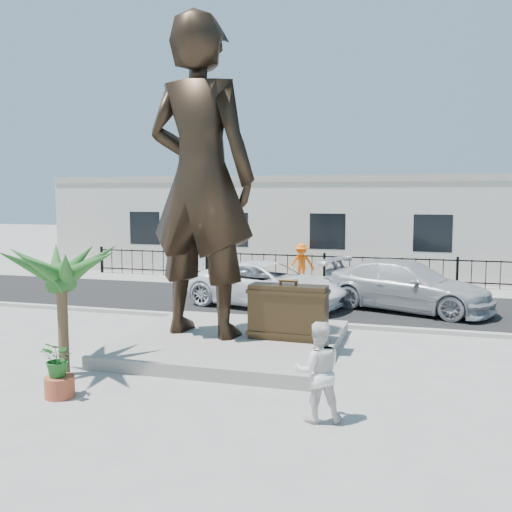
{
  "coord_description": "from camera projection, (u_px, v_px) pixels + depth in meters",
  "views": [
    {
      "loc": [
        3.98,
        -11.78,
        3.87
      ],
      "look_at": [
        0.0,
        2.0,
        2.3
      ],
      "focal_mm": 40.0,
      "sensor_mm": 36.0,
      "label": 1
    }
  ],
  "objects": [
    {
      "name": "building",
      "position": [
        338.0,
        227.0,
        28.77
      ],
      "size": [
        28.0,
        7.0,
        4.4
      ],
      "primitive_type": "cube",
      "color": "silver",
      "rests_on": "ground"
    },
    {
      "name": "plinth",
      "position": [
        231.0,
        342.0,
        14.32
      ],
      "size": [
        5.2,
        5.2,
        0.3
      ],
      "primitive_type": "cube",
      "color": "gray",
      "rests_on": "ground"
    },
    {
      "name": "suitcase",
      "position": [
        288.0,
        312.0,
        14.02
      ],
      "size": [
        1.92,
        0.65,
        1.35
      ],
      "primitive_type": "cube",
      "rotation": [
        0.0,
        0.0,
        -0.02
      ],
      "color": "#352616",
      "rests_on": "plinth"
    },
    {
      "name": "planter",
      "position": [
        60.0,
        387.0,
        10.87
      ],
      "size": [
        0.56,
        0.56,
        0.4
      ],
      "primitive_type": "cylinder",
      "color": "#A5482B",
      "rests_on": "ground"
    },
    {
      "name": "tourist",
      "position": [
        318.0,
        371.0,
        9.67
      ],
      "size": [
        1.01,
        0.9,
        1.73
      ],
      "primitive_type": "imported",
      "rotation": [
        0.0,
        0.0,
        3.48
      ],
      "color": "silver",
      "rests_on": "ground"
    },
    {
      "name": "car_white",
      "position": [
        267.0,
        284.0,
        19.59
      ],
      "size": [
        5.94,
        3.77,
        1.53
      ],
      "primitive_type": "imported",
      "rotation": [
        0.0,
        0.0,
        1.33
      ],
      "color": "white",
      "rests_on": "street"
    },
    {
      "name": "ground",
      "position": [
        231.0,
        367.0,
        12.77
      ],
      "size": [
        100.0,
        100.0,
        0.0
      ],
      "primitive_type": "plane",
      "color": "#9E9991",
      "rests_on": "ground"
    },
    {
      "name": "worker",
      "position": [
        301.0,
        263.0,
        24.74
      ],
      "size": [
        1.15,
        0.71,
        1.71
      ],
      "primitive_type": "imported",
      "rotation": [
        0.0,
        0.0,
        0.07
      ],
      "color": "#FF630D",
      "rests_on": "far_sidewalk"
    },
    {
      "name": "far_sidewalk",
      "position": [
        321.0,
        285.0,
        24.23
      ],
      "size": [
        40.0,
        2.5,
        0.02
      ],
      "primitive_type": "cube",
      "color": "#9E9991",
      "rests_on": "ground"
    },
    {
      "name": "shrub",
      "position": [
        59.0,
        359.0,
        10.81
      ],
      "size": [
        0.77,
        0.71,
        0.7
      ],
      "primitive_type": "imported",
      "rotation": [
        0.0,
        0.0,
        -0.32
      ],
      "color": "#1E5E20",
      "rests_on": "planter"
    },
    {
      "name": "curb",
      "position": [
        279.0,
        322.0,
        17.06
      ],
      "size": [
        40.0,
        0.25,
        0.12
      ],
      "primitive_type": "cube",
      "color": "#A5A399",
      "rests_on": "ground"
    },
    {
      "name": "car_silver",
      "position": [
        406.0,
        286.0,
        18.94
      ],
      "size": [
        6.09,
        3.98,
        1.64
      ],
      "primitive_type": "imported",
      "rotation": [
        0.0,
        0.0,
        1.25
      ],
      "color": "#ADAFB2",
      "rests_on": "street"
    },
    {
      "name": "street",
      "position": [
        302.0,
        302.0,
        20.41
      ],
      "size": [
        40.0,
        7.0,
        0.01
      ],
      "primitive_type": "cube",
      "color": "black",
      "rests_on": "ground"
    },
    {
      "name": "statue",
      "position": [
        201.0,
        179.0,
        14.18
      ],
      "size": [
        3.11,
        2.27,
        7.88
      ],
      "primitive_type": "imported",
      "rotation": [
        0.0,
        0.0,
        3.0
      ],
      "color": "black",
      "rests_on": "plinth"
    },
    {
      "name": "fence",
      "position": [
        324.0,
        269.0,
        24.93
      ],
      "size": [
        22.0,
        0.1,
        1.2
      ],
      "primitive_type": "cube",
      "color": "black",
      "rests_on": "ground"
    },
    {
      "name": "palm_tree",
      "position": [
        65.0,
        374.0,
        12.26
      ],
      "size": [
        1.8,
        1.8,
        3.2
      ],
      "primitive_type": null,
      "color": "#20501D",
      "rests_on": "ground"
    }
  ]
}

